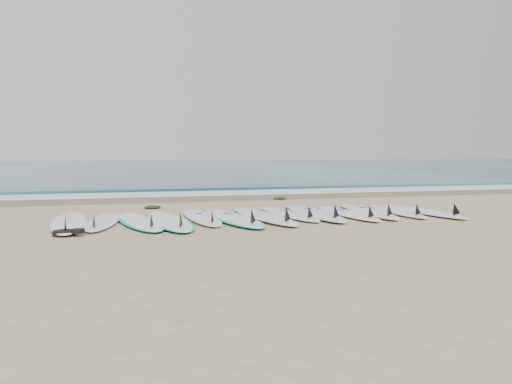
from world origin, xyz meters
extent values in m
plane|color=tan|center=(0.00, 0.00, 0.00)|extent=(120.00, 120.00, 0.00)
cube|color=#1E545C|center=(0.00, 32.50, 0.01)|extent=(120.00, 55.00, 0.03)
cube|color=brown|center=(0.00, 4.10, 0.01)|extent=(120.00, 1.80, 0.01)
cube|color=silver|center=(0.00, 5.50, 0.02)|extent=(120.00, 1.40, 0.04)
cube|color=#1E545C|center=(0.00, 7.00, 0.05)|extent=(120.00, 1.00, 0.10)
ellipsoid|color=white|center=(-3.35, -0.01, 0.05)|extent=(0.72, 2.81, 0.09)
cone|color=black|center=(-3.30, -1.03, 0.21)|extent=(0.25, 0.31, 0.30)
ellipsoid|color=silver|center=(-2.80, 0.04, 0.04)|extent=(0.78, 2.46, 0.08)
cone|color=black|center=(-2.91, -0.84, 0.18)|extent=(0.23, 0.28, 0.26)
ellipsoid|color=white|center=(-2.21, -0.12, 0.04)|extent=(0.96, 2.63, 0.08)
ellipsoid|color=#0DB69B|center=(-2.21, -0.12, 0.04)|extent=(1.06, 2.66, 0.06)
cone|color=black|center=(-2.05, -1.05, 0.20)|extent=(0.26, 0.31, 0.27)
ellipsoid|color=white|center=(-1.71, -0.18, 0.05)|extent=(0.85, 2.83, 0.09)
ellipsoid|color=#0DB69B|center=(-1.71, -0.18, 0.04)|extent=(0.94, 2.86, 0.06)
cone|color=black|center=(-1.62, -1.20, 0.21)|extent=(0.26, 0.32, 0.30)
ellipsoid|color=white|center=(-1.10, 0.11, 0.04)|extent=(0.63, 2.49, 0.08)
cone|color=black|center=(-1.05, -0.79, 0.19)|extent=(0.22, 0.27, 0.26)
cylinder|color=navy|center=(-1.11, 0.35, 0.08)|extent=(0.15, 0.15, 0.01)
ellipsoid|color=white|center=(-0.57, -0.12, 0.05)|extent=(0.90, 2.81, 0.09)
ellipsoid|color=#0DB69B|center=(-0.57, -0.12, 0.04)|extent=(0.99, 2.84, 0.06)
cone|color=black|center=(-0.45, -1.12, 0.21)|extent=(0.27, 0.32, 0.29)
cylinder|color=navy|center=(-0.61, 0.15, 0.09)|extent=(0.18, 0.18, 0.01)
ellipsoid|color=white|center=(0.02, -0.06, 0.05)|extent=(0.92, 2.82, 0.09)
cone|color=black|center=(0.15, -1.06, 0.21)|extent=(0.27, 0.32, 0.30)
ellipsoid|color=white|center=(0.59, 0.19, 0.04)|extent=(0.78, 2.51, 0.08)
cone|color=black|center=(0.69, -0.71, 0.19)|extent=(0.24, 0.28, 0.26)
cylinder|color=navy|center=(0.56, 0.42, 0.08)|extent=(0.16, 0.16, 0.01)
ellipsoid|color=silver|center=(1.10, 0.16, 0.05)|extent=(0.61, 2.88, 0.09)
cone|color=black|center=(1.10, -0.89, 0.22)|extent=(0.25, 0.31, 0.31)
cylinder|color=navy|center=(1.10, 0.44, 0.10)|extent=(0.17, 0.17, 0.01)
ellipsoid|color=white|center=(1.71, -0.03, 0.04)|extent=(0.61, 2.46, 0.08)
cone|color=black|center=(1.75, -0.92, 0.18)|extent=(0.22, 0.27, 0.26)
cylinder|color=navy|center=(1.70, 0.20, 0.08)|extent=(0.15, 0.15, 0.01)
ellipsoid|color=white|center=(2.25, 0.15, 0.05)|extent=(0.74, 2.66, 0.08)
cone|color=black|center=(2.18, -0.81, 0.20)|extent=(0.24, 0.30, 0.28)
cylinder|color=navy|center=(2.27, 0.40, 0.09)|extent=(0.16, 0.16, 0.01)
ellipsoid|color=white|center=(2.82, 0.07, 0.04)|extent=(0.61, 2.36, 0.08)
cone|color=black|center=(2.78, -0.78, 0.18)|extent=(0.21, 0.26, 0.25)
ellipsoid|color=white|center=(3.33, -0.11, 0.04)|extent=(0.72, 2.58, 0.08)
cone|color=black|center=(3.40, -1.04, 0.19)|extent=(0.24, 0.29, 0.27)
ellipsoid|color=black|center=(-1.87, 2.07, 0.04)|extent=(0.36, 0.28, 0.07)
ellipsoid|color=black|center=(1.41, 3.29, 0.03)|extent=(0.35, 0.27, 0.07)
cylinder|color=black|center=(-3.31, -1.14, 0.04)|extent=(0.32, 0.32, 0.08)
cylinder|color=black|center=(-3.11, -1.24, 0.08)|extent=(0.20, 0.20, 0.06)
camera|label=1|loc=(-2.43, -8.86, 1.23)|focal=35.00mm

